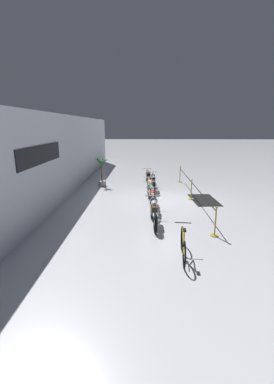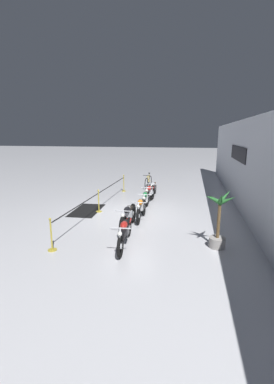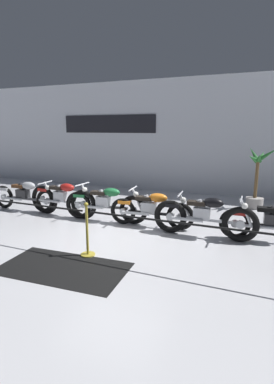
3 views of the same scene
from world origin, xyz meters
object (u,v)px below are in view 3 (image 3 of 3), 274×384
potted_palm_left_of_row (257,182)px  stanchion_mid_left (87,238)px  motorcycle_silver_0 (25,195)px  motorcycle_green_2 (105,204)px  motorcycle_orange_3 (151,209)px  motorcycle_black_4 (204,217)px  stanchion_far_left (24,211)px  floor_banner (63,268)px  motorcycle_red_1 (63,199)px

potted_palm_left_of_row → stanchion_mid_left: 5.78m
motorcycle_silver_0 → stanchion_mid_left: stanchion_mid_left is taller
motorcycle_green_2 → motorcycle_orange_3: (1.26, 0.02, -0.02)m
motorcycle_black_4 → stanchion_mid_left: bearing=-135.3°
motorcycle_silver_0 → stanchion_far_left: stanchion_far_left is taller
potted_palm_left_of_row → floor_banner: (-2.98, -5.65, -0.81)m
motorcycle_red_1 → potted_palm_left_of_row: bearing=31.0°
potted_palm_left_of_row → floor_banner: size_ratio=0.85×
motorcycle_black_4 → stanchion_far_left: size_ratio=0.27×
stanchion_far_left → stanchion_mid_left: bearing=0.0°
motorcycle_red_1 → motorcycle_orange_3: bearing=0.7°
motorcycle_silver_0 → floor_banner: size_ratio=1.02×
stanchion_mid_left → floor_banner: bearing=-99.9°
motorcycle_orange_3 → motorcycle_black_4: bearing=-8.9°
floor_banner → stanchion_mid_left: bearing=76.7°
motorcycle_red_1 → motorcycle_black_4: (3.96, -0.18, -0.01)m
stanchion_far_left → stanchion_mid_left: (1.52, 0.00, -0.36)m
motorcycle_red_1 → floor_banner: motorcycle_red_1 is taller
stanchion_mid_left → motorcycle_silver_0: bearing=149.4°
motorcycle_silver_0 → stanchion_far_left: bearing=-46.8°
stanchion_far_left → potted_palm_left_of_row: bearing=48.8°
floor_banner → potted_palm_left_of_row: bearing=58.9°
motorcycle_red_1 → motorcycle_green_2: (1.35, 0.01, -0.01)m
motorcycle_black_4 → floor_banner: bearing=-128.4°
stanchion_far_left → floor_banner: 1.71m
potted_palm_left_of_row → motorcycle_orange_3: bearing=-128.4°
motorcycle_orange_3 → stanchion_far_left: (-2.06, -2.07, 0.26)m
motorcycle_red_1 → stanchion_far_left: size_ratio=0.26×
stanchion_mid_left → motorcycle_red_1: bearing=135.5°
motorcycle_silver_0 → motorcycle_red_1: (1.35, 0.01, 0.02)m
motorcycle_silver_0 → motorcycle_green_2: bearing=0.5°
motorcycle_green_2 → motorcycle_black_4: 2.61m
motorcycle_silver_0 → motorcycle_black_4: motorcycle_black_4 is taller
motorcycle_orange_3 → potted_palm_left_of_row: bearing=51.6°
motorcycle_black_4 → stanchion_far_left: (-3.40, -1.86, 0.24)m
motorcycle_silver_0 → motorcycle_black_4: size_ratio=0.98×
motorcycle_red_1 → stanchion_far_left: 2.13m
motorcycle_black_4 → stanchion_far_left: stanchion_far_left is taller
motorcycle_red_1 → stanchion_far_left: bearing=-74.7°
motorcycle_black_4 → floor_banner: 3.24m
motorcycle_black_4 → stanchion_far_left: bearing=-151.3°
motorcycle_black_4 → motorcycle_red_1: bearing=177.4°
potted_palm_left_of_row → motorcycle_green_2: bearing=-140.5°
motorcycle_silver_0 → stanchion_mid_left: size_ratio=2.18×
motorcycle_red_1 → floor_banner: bearing=-53.8°
motorcycle_green_2 → potted_palm_left_of_row: 4.66m
motorcycle_orange_3 → stanchion_far_left: stanchion_far_left is taller
motorcycle_black_4 → stanchion_mid_left: size_ratio=2.22×
motorcycle_red_1 → motorcycle_black_4: motorcycle_red_1 is taller
motorcycle_red_1 → stanchion_far_left: (0.56, -2.04, 0.23)m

